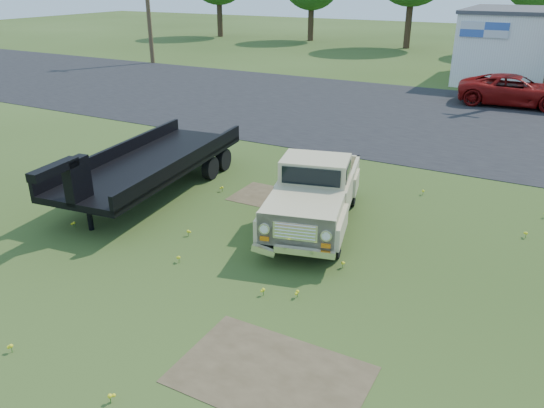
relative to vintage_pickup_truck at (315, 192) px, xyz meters
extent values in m
plane|color=#293F14|center=(0.20, -2.40, -0.90)|extent=(140.00, 140.00, 0.00)
cube|color=black|center=(0.20, 12.60, -0.90)|extent=(90.00, 14.00, 0.02)
cube|color=#463A25|center=(1.70, -5.40, -0.90)|extent=(3.00, 2.00, 0.01)
cube|color=#463A25|center=(-1.80, 1.10, -0.90)|extent=(2.20, 1.60, 0.01)
cube|color=silver|center=(0.70, 20.55, 2.30)|extent=(2.50, 0.08, 0.80)
cylinder|color=#3A281A|center=(-27.80, 37.60, 0.90)|extent=(0.56, 0.56, 3.60)
cylinder|color=#3A281A|center=(-17.80, 38.60, 0.72)|extent=(0.56, 0.56, 3.24)
cylinder|color=#3A281A|center=(-7.80, 37.10, 1.08)|extent=(0.56, 0.56, 3.96)
cylinder|color=#3A281A|center=(2.20, 38.10, 0.99)|extent=(0.56, 0.56, 3.78)
imported|color=maroon|center=(2.99, 17.10, -0.17)|extent=(5.40, 2.79, 1.46)
camera|label=1|loc=(4.90, -11.26, 4.93)|focal=35.00mm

